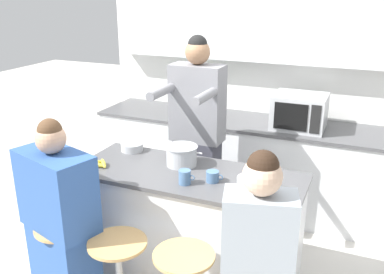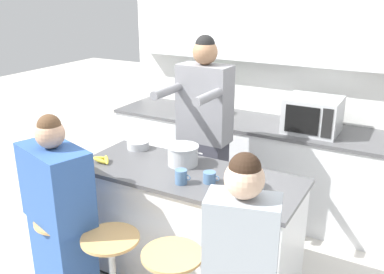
{
  "view_description": "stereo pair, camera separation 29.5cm",
  "coord_description": "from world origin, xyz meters",
  "px_view_note": "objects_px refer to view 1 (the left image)",
  "views": [
    {
      "loc": [
        1.11,
        -2.54,
        2.15
      ],
      "look_at": [
        0.0,
        0.07,
        1.15
      ],
      "focal_mm": 40.0,
      "sensor_mm": 36.0,
      "label": 1
    },
    {
      "loc": [
        1.37,
        -2.41,
        2.15
      ],
      "look_at": [
        0.0,
        0.07,
        1.15
      ],
      "focal_mm": 40.0,
      "sensor_mm": 36.0,
      "label": 2
    }
  ],
  "objects_px": {
    "potted_plant": "(191,99)",
    "coffee_cup_far": "(213,176)",
    "kitchen_island": "(189,228)",
    "microwave": "(299,112)",
    "bar_stool_leftmost": "(67,263)",
    "coffee_cup_near": "(185,177)",
    "banana_bunch": "(99,163)",
    "person_wrapped_blanket": "(61,226)",
    "cooking_pot": "(182,155)",
    "fruit_bowl": "(132,147)",
    "person_cooking": "(197,143)"
  },
  "relations": [
    {
      "from": "fruit_bowl",
      "to": "kitchen_island",
      "type": "bearing_deg",
      "value": -20.93
    },
    {
      "from": "fruit_bowl",
      "to": "coffee_cup_far",
      "type": "relative_size",
      "value": 1.49
    },
    {
      "from": "cooking_pot",
      "to": "potted_plant",
      "type": "distance_m",
      "value": 1.33
    },
    {
      "from": "bar_stool_leftmost",
      "to": "cooking_pot",
      "type": "xyz_separation_m",
      "value": [
        0.55,
        0.71,
        0.62
      ]
    },
    {
      "from": "bar_stool_leftmost",
      "to": "potted_plant",
      "type": "distance_m",
      "value": 2.08
    },
    {
      "from": "kitchen_island",
      "to": "microwave",
      "type": "relative_size",
      "value": 3.46
    },
    {
      "from": "potted_plant",
      "to": "cooking_pot",
      "type": "bearing_deg",
      "value": -69.74
    },
    {
      "from": "coffee_cup_near",
      "to": "potted_plant",
      "type": "xyz_separation_m",
      "value": [
        -0.61,
        1.53,
        0.11
      ]
    },
    {
      "from": "person_wrapped_blanket",
      "to": "bar_stool_leftmost",
      "type": "bearing_deg",
      "value": 89.08
    },
    {
      "from": "coffee_cup_near",
      "to": "microwave",
      "type": "height_order",
      "value": "microwave"
    },
    {
      "from": "bar_stool_leftmost",
      "to": "fruit_bowl",
      "type": "relative_size",
      "value": 3.64
    },
    {
      "from": "cooking_pot",
      "to": "microwave",
      "type": "bearing_deg",
      "value": 61.89
    },
    {
      "from": "coffee_cup_far",
      "to": "kitchen_island",
      "type": "bearing_deg",
      "value": 162.98
    },
    {
      "from": "coffee_cup_near",
      "to": "banana_bunch",
      "type": "bearing_deg",
      "value": 178.19
    },
    {
      "from": "person_wrapped_blanket",
      "to": "fruit_bowl",
      "type": "relative_size",
      "value": 7.85
    },
    {
      "from": "kitchen_island",
      "to": "microwave",
      "type": "height_order",
      "value": "microwave"
    },
    {
      "from": "person_cooking",
      "to": "coffee_cup_near",
      "type": "distance_m",
      "value": 0.81
    },
    {
      "from": "person_wrapped_blanket",
      "to": "banana_bunch",
      "type": "bearing_deg",
      "value": 106.45
    },
    {
      "from": "banana_bunch",
      "to": "microwave",
      "type": "distance_m",
      "value": 1.89
    },
    {
      "from": "coffee_cup_near",
      "to": "coffee_cup_far",
      "type": "relative_size",
      "value": 0.95
    },
    {
      "from": "banana_bunch",
      "to": "fruit_bowl",
      "type": "bearing_deg",
      "value": 80.95
    },
    {
      "from": "person_cooking",
      "to": "cooking_pot",
      "type": "bearing_deg",
      "value": -79.56
    },
    {
      "from": "coffee_cup_near",
      "to": "kitchen_island",
      "type": "bearing_deg",
      "value": 105.96
    },
    {
      "from": "potted_plant",
      "to": "coffee_cup_far",
      "type": "bearing_deg",
      "value": -61.54
    },
    {
      "from": "bar_stool_leftmost",
      "to": "microwave",
      "type": "bearing_deg",
      "value": 58.06
    },
    {
      "from": "microwave",
      "to": "potted_plant",
      "type": "relative_size",
      "value": 1.64
    },
    {
      "from": "kitchen_island",
      "to": "coffee_cup_far",
      "type": "distance_m",
      "value": 0.53
    },
    {
      "from": "coffee_cup_far",
      "to": "person_cooking",
      "type": "bearing_deg",
      "value": 120.4
    },
    {
      "from": "person_wrapped_blanket",
      "to": "banana_bunch",
      "type": "height_order",
      "value": "person_wrapped_blanket"
    },
    {
      "from": "potted_plant",
      "to": "microwave",
      "type": "bearing_deg",
      "value": -1.98
    },
    {
      "from": "kitchen_island",
      "to": "banana_bunch",
      "type": "height_order",
      "value": "banana_bunch"
    },
    {
      "from": "kitchen_island",
      "to": "coffee_cup_far",
      "type": "relative_size",
      "value": 13.7
    },
    {
      "from": "microwave",
      "to": "potted_plant",
      "type": "bearing_deg",
      "value": 178.02
    },
    {
      "from": "bar_stool_leftmost",
      "to": "coffee_cup_near",
      "type": "xyz_separation_m",
      "value": [
        0.7,
        0.42,
        0.59
      ]
    },
    {
      "from": "cooking_pot",
      "to": "coffee_cup_near",
      "type": "xyz_separation_m",
      "value": [
        0.15,
        -0.29,
        -0.03
      ]
    },
    {
      "from": "coffee_cup_far",
      "to": "potted_plant",
      "type": "distance_m",
      "value": 1.62
    },
    {
      "from": "banana_bunch",
      "to": "potted_plant",
      "type": "distance_m",
      "value": 1.51
    },
    {
      "from": "person_cooking",
      "to": "person_wrapped_blanket",
      "type": "bearing_deg",
      "value": -110.22
    },
    {
      "from": "person_wrapped_blanket",
      "to": "fruit_bowl",
      "type": "bearing_deg",
      "value": 102.74
    },
    {
      "from": "person_wrapped_blanket",
      "to": "coffee_cup_far",
      "type": "height_order",
      "value": "person_wrapped_blanket"
    },
    {
      "from": "bar_stool_leftmost",
      "to": "coffee_cup_far",
      "type": "relative_size",
      "value": 5.42
    },
    {
      "from": "bar_stool_leftmost",
      "to": "fruit_bowl",
      "type": "distance_m",
      "value": 1.0
    },
    {
      "from": "coffee_cup_far",
      "to": "cooking_pot",
      "type": "bearing_deg",
      "value": 150.09
    },
    {
      "from": "cooking_pot",
      "to": "potted_plant",
      "type": "relative_size",
      "value": 1.13
    },
    {
      "from": "bar_stool_leftmost",
      "to": "person_cooking",
      "type": "distance_m",
      "value": 1.39
    },
    {
      "from": "person_cooking",
      "to": "microwave",
      "type": "height_order",
      "value": "person_cooking"
    },
    {
      "from": "kitchen_island",
      "to": "potted_plant",
      "type": "height_order",
      "value": "potted_plant"
    },
    {
      "from": "kitchen_island",
      "to": "fruit_bowl",
      "type": "distance_m",
      "value": 0.79
    },
    {
      "from": "bar_stool_leftmost",
      "to": "cooking_pot",
      "type": "relative_size",
      "value": 1.99
    },
    {
      "from": "cooking_pot",
      "to": "coffee_cup_near",
      "type": "distance_m",
      "value": 0.32
    }
  ]
}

